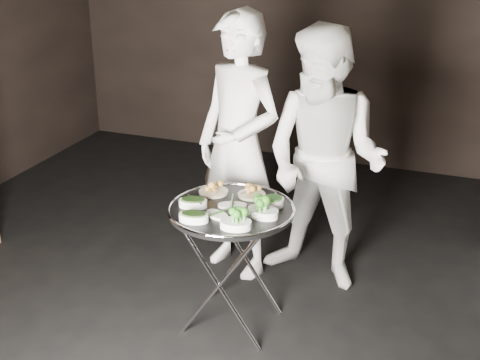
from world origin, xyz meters
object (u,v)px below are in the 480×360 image
(serving_tray, at_px, (231,210))
(waiter_right, at_px, (325,161))
(waiter_left, at_px, (239,147))
(tray_stand, at_px, (232,262))

(serving_tray, height_order, waiter_right, waiter_right)
(waiter_right, bearing_deg, waiter_left, -165.22)
(tray_stand, distance_m, waiter_right, 0.96)
(tray_stand, xyz_separation_m, waiter_left, (-0.22, 0.71, 0.50))
(waiter_left, bearing_deg, waiter_right, 24.69)
(tray_stand, height_order, serving_tray, serving_tray)
(serving_tray, bearing_deg, waiter_left, 107.38)
(tray_stand, relative_size, serving_tray, 1.03)
(waiter_left, bearing_deg, serving_tray, -50.93)
(waiter_left, distance_m, waiter_right, 0.62)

